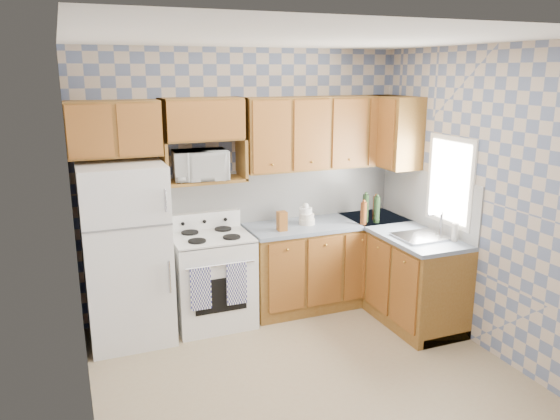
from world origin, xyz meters
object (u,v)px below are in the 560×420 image
Objects in this scene: stove_body at (212,280)px; microwave at (200,165)px; electric_kettle at (306,216)px; refrigerator at (126,254)px.

stove_body is 1.15m from microwave.
microwave is 3.00× the size of electric_kettle.
microwave is at bearing 13.04° from refrigerator.
microwave reaches higher than stove_body.
microwave is (-0.04, 0.15, 1.14)m from stove_body.
stove_body is at bearing -177.84° from electric_kettle.
microwave is (0.76, 0.18, 0.75)m from refrigerator.
microwave is 1.23m from electric_kettle.
electric_kettle reaches higher than stove_body.
electric_kettle is (1.08, -0.11, -0.59)m from microwave.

